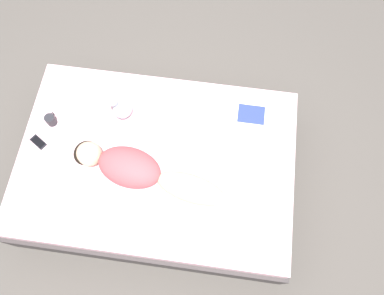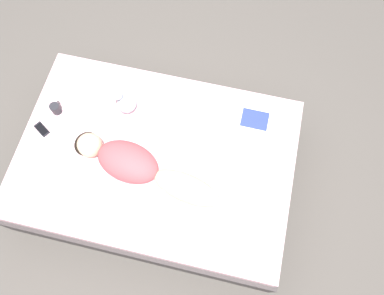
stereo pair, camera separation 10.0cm
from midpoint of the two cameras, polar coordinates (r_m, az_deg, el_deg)
The scene contains 7 objects.
ground_plane at distance 3.49m, azimuth -4.06°, elevation -4.24°, with size 12.00×12.00×0.00m, color #4C4742.
bed at distance 3.25m, azimuth -4.36°, elevation -2.91°, with size 1.57×2.27×0.52m.
person at distance 2.88m, azimuth -7.22°, elevation -2.93°, with size 0.46×1.24×0.21m.
open_magazine at distance 3.11m, azimuth 10.05°, elevation 2.14°, with size 0.53×0.32×0.01m.
coffee_mug at distance 3.30m, azimuth -19.23°, elevation 5.62°, with size 0.11×0.08×0.10m.
cell_phone at distance 3.30m, azimuth -21.12°, elevation 2.57°, with size 0.13×0.16×0.01m.
plush_toy at distance 3.14m, azimuth -9.13°, elevation 6.83°, with size 0.18×0.18×0.22m.
Camera 2 is at (-0.94, -0.52, 3.33)m, focal length 35.00 mm.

